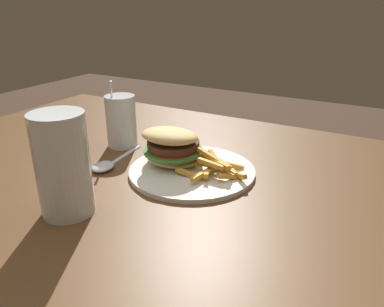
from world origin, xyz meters
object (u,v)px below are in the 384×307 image
beer_glass (63,168)px  spoon (105,165)px  meal_plate_near (181,156)px  juice_glass (121,122)px

beer_glass → spoon: beer_glass is taller
meal_plate_near → juice_glass: size_ratio=1.58×
beer_glass → juice_glass: bearing=-67.7°
beer_glass → spoon: 0.20m
beer_glass → juice_glass: beer_glass is taller
meal_plate_near → beer_glass: size_ratio=1.50×
beer_glass → juice_glass: size_ratio=1.06×
meal_plate_near → juice_glass: (0.21, -0.06, 0.03)m
beer_glass → spoon: bearing=-68.5°
juice_glass → spoon: bearing=113.2°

